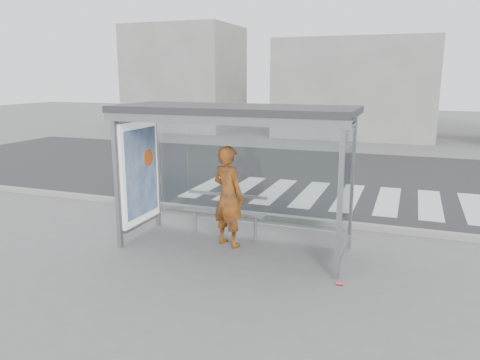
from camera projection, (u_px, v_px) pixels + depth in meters
name	position (u px, v px, depth m)	size (l,w,h in m)	color
ground	(234.00, 248.00, 8.69)	(80.00, 80.00, 0.00)	slate
road	(312.00, 175.00, 15.10)	(30.00, 10.00, 0.01)	#262628
curb	(265.00, 216.00, 10.47)	(30.00, 0.18, 0.12)	gray
crosswalk	(329.00, 196.00, 12.47)	(7.55, 3.00, 0.00)	silver
bus_shelter	(216.00, 141.00, 8.44)	(4.25, 1.65, 2.62)	gray
building_left	(186.00, 78.00, 27.91)	(6.00, 5.00, 6.00)	gray
building_center	(356.00, 88.00, 24.63)	(8.00, 5.00, 5.00)	gray
person	(228.00, 196.00, 8.65)	(0.69, 0.45, 1.90)	#C06512
bench	(225.00, 212.00, 9.22)	(1.66, 0.26, 0.86)	gray
soda_can	(340.00, 283.00, 7.13)	(0.06, 0.06, 0.11)	#F04669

